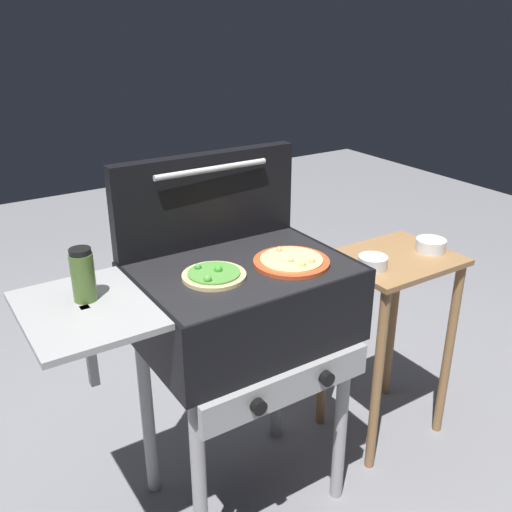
% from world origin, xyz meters
% --- Properties ---
extents(ground_plane, '(8.00, 8.00, 0.00)m').
position_xyz_m(ground_plane, '(0.00, 0.00, 0.00)').
color(ground_plane, gray).
extents(grill, '(0.96, 0.53, 0.90)m').
position_xyz_m(grill, '(-0.01, -0.00, 0.76)').
color(grill, black).
rests_on(grill, ground_plane).
extents(grill_lid_open, '(0.63, 0.08, 0.30)m').
position_xyz_m(grill_lid_open, '(0.00, 0.21, 1.05)').
color(grill_lid_open, black).
rests_on(grill_lid_open, grill).
extents(pizza_cheese, '(0.23, 0.23, 0.03)m').
position_xyz_m(pizza_cheese, '(0.13, -0.07, 0.91)').
color(pizza_cheese, '#C64723').
rests_on(pizza_cheese, grill).
extents(pizza_veggie, '(0.19, 0.19, 0.03)m').
position_xyz_m(pizza_veggie, '(-0.11, -0.03, 0.91)').
color(pizza_veggie, '#E0C17F').
rests_on(pizza_veggie, grill).
extents(sauce_jar, '(0.06, 0.06, 0.15)m').
position_xyz_m(sauce_jar, '(-0.46, 0.04, 0.97)').
color(sauce_jar, '#4C6B2D').
rests_on(sauce_jar, grill).
extents(prep_table, '(0.44, 0.36, 0.77)m').
position_xyz_m(prep_table, '(0.66, 0.00, 0.55)').
color(prep_table, olive).
rests_on(prep_table, ground_plane).
extents(topping_bowl_near, '(0.10, 0.10, 0.04)m').
position_xyz_m(topping_bowl_near, '(0.52, -0.03, 0.80)').
color(topping_bowl_near, silver).
rests_on(topping_bowl_near, prep_table).
extents(topping_bowl_far, '(0.11, 0.11, 0.04)m').
position_xyz_m(topping_bowl_far, '(0.81, -0.03, 0.80)').
color(topping_bowl_far, silver).
rests_on(topping_bowl_far, prep_table).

